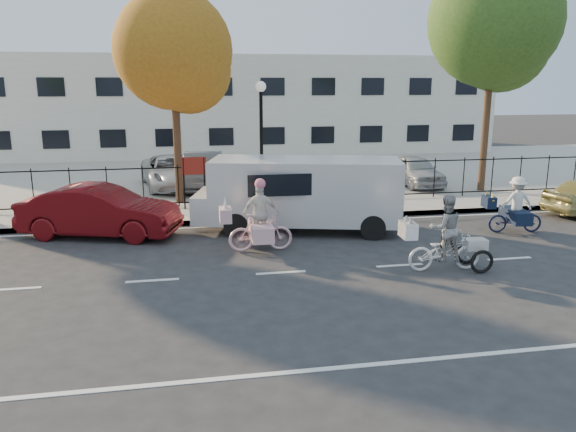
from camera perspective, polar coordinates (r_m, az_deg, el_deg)
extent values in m
plane|color=#333334|center=(13.49, -0.73, -5.79)|extent=(120.00, 120.00, 0.00)
cube|color=#A8A399|center=(18.26, -3.44, -0.43)|extent=(60.00, 0.10, 0.15)
cube|color=#A8A399|center=(19.27, -3.83, 0.31)|extent=(60.00, 2.20, 0.15)
cube|color=#A8A399|center=(27.98, -6.00, 4.38)|extent=(60.00, 15.60, 0.15)
cube|color=silver|center=(37.64, -7.39, 11.12)|extent=(34.00, 10.00, 6.00)
cylinder|color=black|center=(19.67, -2.71, 6.73)|extent=(0.12, 0.12, 4.00)
sphere|color=white|center=(19.53, -2.78, 13.00)|extent=(0.36, 0.36, 0.36)
cylinder|color=black|center=(19.64, -10.51, 3.26)|extent=(0.06, 0.06, 1.80)
cylinder|color=black|center=(19.65, -8.47, 3.35)|extent=(0.06, 0.06, 1.80)
cube|color=#59140F|center=(19.55, -9.56, 5.04)|extent=(0.85, 0.04, 0.60)
imported|color=white|center=(14.06, 15.58, -3.49)|extent=(1.81, 0.72, 0.93)
imported|color=white|center=(13.91, 15.73, -1.21)|extent=(0.83, 0.66, 1.63)
cube|color=white|center=(13.58, 12.10, -1.39)|extent=(0.34, 0.59, 0.37)
cone|color=white|center=(13.63, 11.96, -0.25)|extent=(0.14, 0.14, 0.19)
cone|color=white|center=(13.41, 12.36, -0.50)|extent=(0.14, 0.14, 0.19)
torus|color=black|center=(14.13, 19.09, -4.41)|extent=(0.58, 0.12, 0.58)
torus|color=black|center=(14.73, 17.72, -3.59)|extent=(0.58, 0.12, 0.58)
cube|color=white|center=(14.34, 18.49, -2.73)|extent=(0.54, 0.39, 0.26)
imported|color=#F3B9C2|center=(15.08, -2.80, -1.66)|extent=(1.73, 0.51, 1.03)
imported|color=silver|center=(14.95, -2.82, 0.28)|extent=(0.96, 0.41, 1.63)
cube|color=#D29FA4|center=(14.88, -6.37, 0.11)|extent=(0.32, 0.57, 0.37)
cone|color=silver|center=(14.80, -6.41, 1.35)|extent=(0.12, 0.12, 0.33)
cube|color=#D29FA4|center=(15.07, -2.80, -1.47)|extent=(0.59, 1.35, 0.41)
sphere|color=#E66D81|center=(14.79, -2.85, 3.29)|extent=(0.29, 0.29, 0.29)
imported|color=black|center=(18.31, 22.07, -0.23)|extent=(1.69, 0.78, 0.86)
imported|color=silver|center=(18.20, 22.22, 1.39)|extent=(1.03, 0.68, 1.50)
cube|color=black|center=(17.85, 19.73, 1.36)|extent=(0.35, 0.56, 0.34)
cone|color=gold|center=(17.96, 19.51, 2.07)|extent=(0.11, 0.22, 0.31)
cone|color=gold|center=(17.67, 20.05, 1.85)|extent=(0.11, 0.22, 0.31)
cube|color=black|center=(18.29, 22.10, 0.06)|extent=(0.68, 1.29, 0.38)
cube|color=silver|center=(17.04, 1.79, 2.65)|extent=(5.99, 3.44, 1.88)
cube|color=silver|center=(16.77, -8.58, 0.51)|extent=(1.02, 2.11, 0.84)
cylinder|color=black|center=(16.04, -4.48, -1.33)|extent=(0.78, 0.45, 0.73)
cylinder|color=black|center=(17.81, -5.12, 0.16)|extent=(0.78, 0.45, 0.73)
cylinder|color=black|center=(16.90, 9.04, -0.69)|extent=(0.78, 0.45, 0.73)
cylinder|color=black|center=(18.60, 7.16, 0.67)|extent=(0.78, 0.45, 0.73)
imported|color=#55090D|center=(17.33, -18.56, 0.44)|extent=(4.85, 2.87, 1.51)
imported|color=silver|center=(23.97, -11.70, 4.44)|extent=(2.91, 5.04, 1.32)
imported|color=#55595D|center=(23.55, -8.65, 4.57)|extent=(1.97, 4.54, 1.45)
imported|color=#AAACB2|center=(24.64, 12.77, 4.56)|extent=(1.57, 3.75, 1.27)
cylinder|color=#442D1D|center=(20.79, -11.19, 7.60)|extent=(0.28, 0.28, 4.84)
sphere|color=#9F6219|center=(20.72, -11.60, 16.19)|extent=(4.15, 4.15, 4.15)
sphere|color=#9F6219|center=(20.90, -10.09, 14.33)|extent=(3.04, 3.04, 3.04)
cylinder|color=#442D1D|center=(23.96, 19.48, 9.08)|extent=(0.28, 0.28, 5.88)
sphere|color=#385B1E|center=(24.02, 20.21, 18.09)|extent=(5.04, 5.04, 5.04)
sphere|color=#385B1E|center=(24.38, 20.85, 15.97)|extent=(3.70, 3.70, 3.70)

